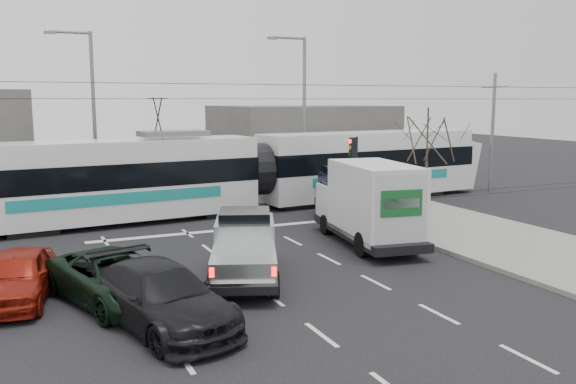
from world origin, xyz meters
name	(u,v)px	position (x,y,z in m)	size (l,w,h in m)	color
ground	(284,264)	(0.00, 0.00, 0.00)	(120.00, 120.00, 0.00)	black
sidewalk_right	(492,238)	(9.00, 0.00, 0.07)	(6.00, 60.00, 0.15)	gray
rails	(200,214)	(0.00, 10.00, 0.01)	(60.00, 1.60, 0.03)	#33302D
building_right	(300,139)	(12.00, 24.00, 2.50)	(12.00, 10.00, 5.00)	slate
bare_tree	(427,140)	(7.60, 2.50, 3.79)	(2.40, 2.40, 5.00)	#47382B
traffic_signal	(354,158)	(6.47, 6.50, 2.74)	(0.44, 0.44, 3.60)	black
street_lamp_near	(301,106)	(7.31, 14.00, 5.11)	(2.38, 0.25, 9.00)	slate
street_lamp_far	(90,106)	(-4.19, 16.00, 5.11)	(2.38, 0.25, 9.00)	slate
catenary	(198,133)	(0.00, 10.00, 3.88)	(60.00, 0.20, 7.00)	black
tram	(255,171)	(2.83, 9.97, 1.96)	(27.14, 5.24, 5.51)	white
silver_pickup	(245,246)	(-1.69, -0.80, 0.98)	(3.69, 5.75, 1.98)	black
box_truck	(369,204)	(4.08, 1.28, 1.56)	(3.05, 6.56, 3.15)	black
navy_pickup	(349,196)	(5.59, 5.37, 1.20)	(3.47, 6.12, 2.44)	black
green_car	(115,278)	(-5.73, -1.67, 0.70)	(2.31, 5.01, 1.39)	black
red_car	(17,276)	(-8.15, -0.48, 0.72)	(1.70, 4.22, 1.44)	maroon
dark_car	(161,296)	(-4.99, -3.91, 0.76)	(2.12, 5.21, 1.51)	black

